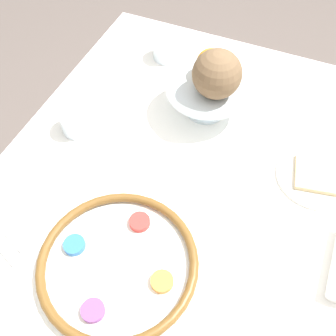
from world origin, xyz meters
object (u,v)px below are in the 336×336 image
at_px(seder_plate, 118,264).
at_px(cup_near, 76,120).
at_px(bread_plate, 316,176).
at_px(cup_mid, 166,48).
at_px(fruit_stand, 208,88).
at_px(coconut, 217,74).
at_px(orange_fruit, 211,64).

distance_m(seder_plate, cup_near, 0.40).
xyz_separation_m(bread_plate, cup_mid, (0.27, 0.50, 0.03)).
relative_size(fruit_stand, cup_near, 2.67).
relative_size(coconut, bread_plate, 0.64).
relative_size(seder_plate, fruit_stand, 1.54).
height_order(seder_plate, cup_near, cup_near).
height_order(fruit_stand, bread_plate, fruit_stand).
height_order(orange_fruit, cup_mid, orange_fruit).
bearing_deg(seder_plate, cup_near, 42.73).
distance_m(seder_plate, fruit_stand, 0.49).
bearing_deg(seder_plate, bread_plate, -40.86).
relative_size(seder_plate, orange_fruit, 4.33).
distance_m(orange_fruit, cup_mid, 0.26).
height_order(seder_plate, cup_mid, cup_mid).
bearing_deg(orange_fruit, seder_plate, 179.00).
bearing_deg(seder_plate, fruit_stand, -1.51).
xyz_separation_m(coconut, cup_near, (-0.16, 0.31, -0.13)).
relative_size(bread_plate, cup_near, 2.33).
xyz_separation_m(fruit_stand, cup_near, (-0.19, 0.29, -0.05)).
height_order(seder_plate, coconut, coconut).
bearing_deg(orange_fruit, fruit_stand, -169.73).
height_order(bread_plate, cup_mid, cup_mid).
bearing_deg(cup_mid, coconut, -133.02).
height_order(seder_plate, bread_plate, seder_plate).
height_order(orange_fruit, cup_near, orange_fruit).
distance_m(seder_plate, bread_plate, 0.51).
xyz_separation_m(seder_plate, bread_plate, (0.38, -0.33, -0.01)).
distance_m(fruit_stand, bread_plate, 0.34).
distance_m(fruit_stand, orange_fruit, 0.06).
bearing_deg(bread_plate, coconut, 75.76).
bearing_deg(cup_near, cup_mid, -15.10).
bearing_deg(cup_near, coconut, -62.81).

